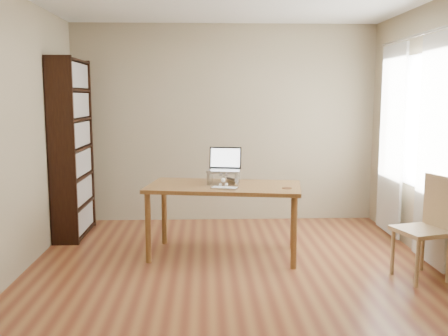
% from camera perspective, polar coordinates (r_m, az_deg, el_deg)
% --- Properties ---
extents(room, '(4.04, 4.54, 2.64)m').
position_cam_1_polar(room, '(4.42, 1.60, 3.56)').
color(room, maroon).
rests_on(room, ground).
extents(bookshelf, '(0.30, 0.90, 2.10)m').
position_cam_1_polar(bookshelf, '(6.17, -16.95, 2.16)').
color(bookshelf, black).
rests_on(bookshelf, ground).
extents(curtains, '(0.03, 1.90, 2.25)m').
position_cam_1_polar(curtains, '(5.65, 20.56, 2.70)').
color(curtains, white).
rests_on(curtains, ground).
extents(desk, '(1.67, 1.03, 0.75)m').
position_cam_1_polar(desk, '(5.18, 0.00, -2.88)').
color(desk, brown).
rests_on(desk, ground).
extents(laptop_stand, '(0.32, 0.25, 0.13)m').
position_cam_1_polar(laptop_stand, '(5.23, -0.03, -0.91)').
color(laptop_stand, silver).
rests_on(laptop_stand, desk).
extents(laptop, '(0.38, 0.34, 0.24)m').
position_cam_1_polar(laptop, '(5.27, -0.05, 0.37)').
color(laptop, silver).
rests_on(laptop, laptop_stand).
extents(keyboard, '(0.28, 0.19, 0.02)m').
position_cam_1_polar(keyboard, '(4.94, 0.05, -2.30)').
color(keyboard, silver).
rests_on(keyboard, desk).
extents(coaster, '(0.10, 0.10, 0.01)m').
position_cam_1_polar(coaster, '(5.01, 7.20, -2.30)').
color(coaster, '#54351C').
rests_on(coaster, desk).
extents(cat, '(0.24, 0.48, 0.15)m').
position_cam_1_polar(cat, '(5.26, -0.04, -1.06)').
color(cat, '#403732').
rests_on(cat, desk).
extents(chair, '(0.52, 0.52, 0.95)m').
position_cam_1_polar(chair, '(4.92, 22.46, -5.95)').
color(chair, tan).
rests_on(chair, ground).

